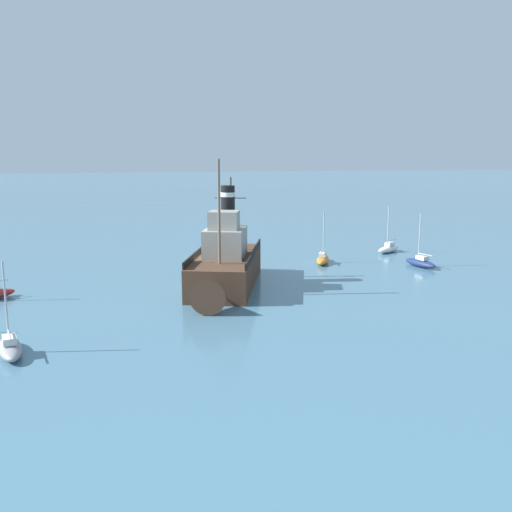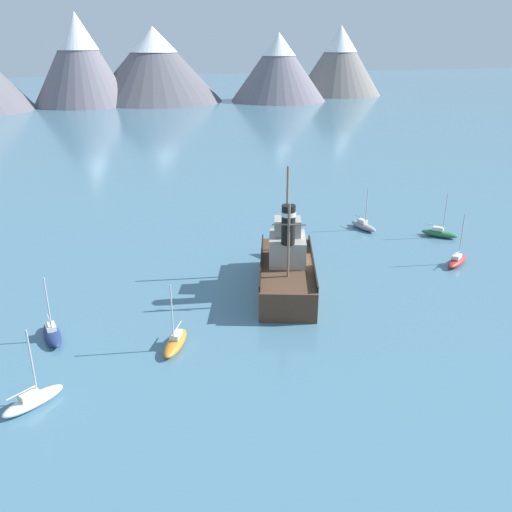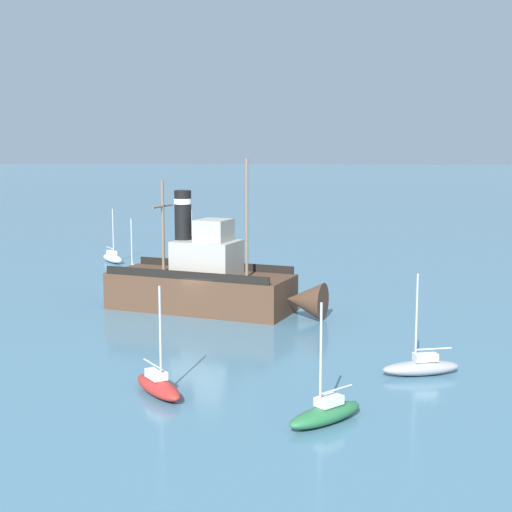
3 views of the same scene
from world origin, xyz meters
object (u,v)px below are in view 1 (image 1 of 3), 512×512
at_px(sailboat_orange, 323,259).
at_px(sailboat_white, 389,248).
at_px(sailboat_navy, 421,262).
at_px(old_tugboat, 225,264).
at_px(sailboat_grey, 10,347).

relative_size(sailboat_orange, sailboat_white, 1.00).
bearing_deg(sailboat_white, sailboat_navy, 83.35).
height_order(sailboat_orange, sailboat_white, same).
distance_m(old_tugboat, sailboat_orange, 12.99).
relative_size(old_tugboat, sailboat_orange, 3.00).
xyz_separation_m(old_tugboat, sailboat_white, (-19.90, -10.76, -1.40)).
relative_size(sailboat_grey, sailboat_white, 1.00).
distance_m(sailboat_white, sailboat_navy, 7.74).
height_order(old_tugboat, sailboat_white, old_tugboat).
xyz_separation_m(old_tugboat, sailboat_navy, (-19.00, -3.07, -1.40)).
bearing_deg(sailboat_orange, sailboat_grey, 36.79).
distance_m(old_tugboat, sailboat_grey, 17.90).
distance_m(old_tugboat, sailboat_white, 22.67).
height_order(sailboat_orange, sailboat_navy, same).
bearing_deg(sailboat_orange, sailboat_white, -156.96).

